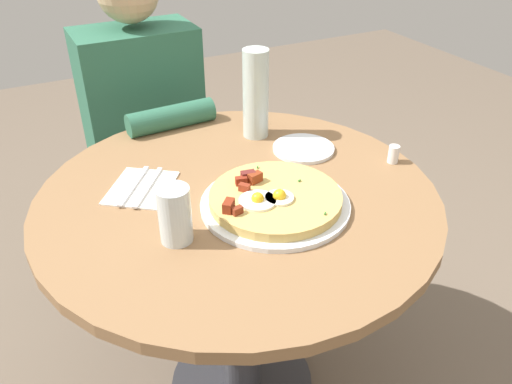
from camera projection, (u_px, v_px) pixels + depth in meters
ground_plane at (242, 383)px, 1.60m from camera, size 6.00×6.00×0.00m
dining_table at (239, 247)px, 1.31m from camera, size 0.95×0.95×0.71m
person_seated at (148, 149)px, 1.83m from camera, size 0.38×0.46×1.14m
pizza_plate at (275, 204)px, 1.17m from camera, size 0.34×0.34×0.01m
breakfast_pizza at (274, 198)px, 1.16m from camera, size 0.30×0.30×0.05m
bread_plate at (303, 148)px, 1.40m from camera, size 0.17×0.17×0.01m
napkin at (141, 188)px, 1.23m from camera, size 0.21×0.22×0.00m
fork at (134, 186)px, 1.23m from camera, size 0.12×0.15×0.00m
knife at (148, 187)px, 1.23m from camera, size 0.12×0.15×0.00m
water_glass at (175, 215)px, 1.04m from camera, size 0.07×0.07×0.12m
water_bottle at (256, 94)px, 1.41m from camera, size 0.07×0.07×0.25m
salt_shaker at (394, 154)px, 1.33m from camera, size 0.03×0.03×0.05m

